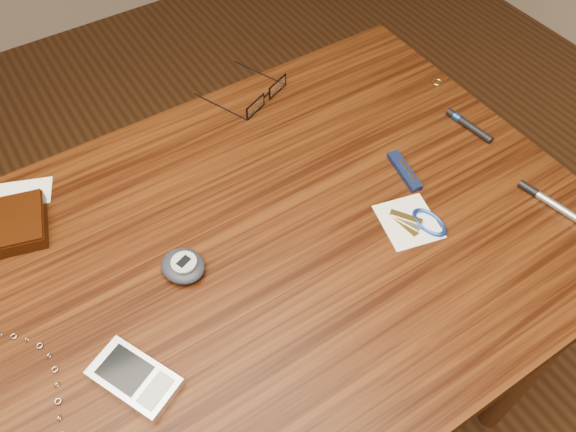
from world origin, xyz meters
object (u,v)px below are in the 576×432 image
object	(u,v)px
desk	(266,281)
eyeglasses	(263,96)
pocket_knife	(404,171)
notepad_keys	(419,222)
pedometer	(183,266)
silver_pen	(555,205)
pda_phone	(134,378)
wallet_and_card	(3,226)

from	to	relation	value
desk	eyeglasses	bearing A→B (deg)	58.86
eyeglasses	pocket_knife	xyz separation A→B (m)	(0.10, -0.28, -0.01)
notepad_keys	pocket_knife	world-z (taller)	pocket_knife
pocket_knife	pedometer	bearing A→B (deg)	176.15
eyeglasses	pocket_knife	distance (m)	0.30
silver_pen	pedometer	bearing A→B (deg)	158.76
eyeglasses	notepad_keys	size ratio (longest dim) A/B	1.47
notepad_keys	pedometer	bearing A→B (deg)	160.86
desk	silver_pen	world-z (taller)	silver_pen
pedometer	pocket_knife	size ratio (longest dim) A/B	0.94
pedometer	silver_pen	bearing A→B (deg)	-21.24
pedometer	silver_pen	size ratio (longest dim) A/B	0.55
notepad_keys	pocket_knife	size ratio (longest dim) A/B	1.24
desk	pda_phone	bearing A→B (deg)	-159.89
desk	wallet_and_card	xyz separation A→B (m)	(-0.31, 0.23, 0.12)
pda_phone	notepad_keys	world-z (taller)	pda_phone
pda_phone	pedometer	xyz separation A→B (m)	(0.12, 0.11, 0.00)
silver_pen	pda_phone	bearing A→B (deg)	171.85
desk	pedometer	world-z (taller)	pedometer
pda_phone	pedometer	bearing A→B (deg)	42.57
eyeglasses	notepad_keys	bearing A→B (deg)	-81.80
eyeglasses	silver_pen	size ratio (longest dim) A/B	1.07
eyeglasses	pedometer	xyz separation A→B (m)	(-0.29, -0.25, 0.00)
wallet_and_card	notepad_keys	world-z (taller)	wallet_and_card
desk	eyeglasses	size ratio (longest dim) A/B	6.26
pda_phone	notepad_keys	distance (m)	0.46
pocket_knife	silver_pen	size ratio (longest dim) A/B	0.59
eyeglasses	silver_pen	distance (m)	0.52
eyeglasses	pda_phone	world-z (taller)	eyeglasses
desk	eyeglasses	xyz separation A→B (m)	(0.17, 0.28, 0.11)
eyeglasses	notepad_keys	world-z (taller)	eyeglasses
eyeglasses	pocket_knife	world-z (taller)	eyeglasses
wallet_and_card	silver_pen	bearing A→B (deg)	-29.68
pedometer	notepad_keys	xyz separation A→B (m)	(0.34, -0.12, -0.01)
pda_phone	pocket_knife	world-z (taller)	pda_phone
eyeglasses	wallet_and_card	bearing A→B (deg)	-174.78
desk	pedometer	bearing A→B (deg)	168.05
pedometer	pocket_knife	xyz separation A→B (m)	(0.39, -0.03, -0.01)
eyeglasses	silver_pen	bearing A→B (deg)	-61.46
wallet_and_card	eyeglasses	bearing A→B (deg)	5.22
desk	notepad_keys	distance (m)	0.26
pda_phone	eyeglasses	bearing A→B (deg)	41.75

